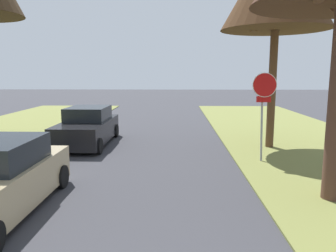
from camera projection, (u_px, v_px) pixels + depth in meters
stop_sign_far at (264, 98)px, 10.88m from camera, size 0.81×0.35×2.97m
parked_sedan_black at (88, 127)px, 13.93m from camera, size 1.97×4.42×1.57m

